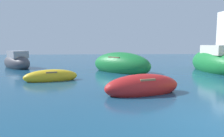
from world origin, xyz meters
The scene contains 5 objects.
moored_boat_0 centered at (-1.87, 11.38, 0.55)m, with size 5.39×5.37×2.00m.
moored_boat_1 centered at (-11.25, 14.88, 0.53)m, with size 4.35×4.87×1.92m.
moored_boat_2 centered at (-1.67, 3.88, 0.32)m, with size 3.75×2.20×1.14m.
moored_boat_5 centered at (-6.47, 7.51, 0.25)m, with size 3.29×1.94×0.88m.
moored_boat_6 centered at (5.81, 11.18, 0.75)m, with size 2.64×6.33×2.63m.
Camera 1 is at (-3.58, -5.20, 2.19)m, focal length 33.88 mm.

